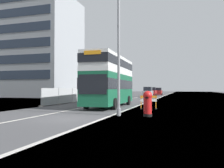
# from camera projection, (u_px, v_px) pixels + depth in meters

# --- Properties ---
(ground) EXTENTS (140.00, 280.00, 0.10)m
(ground) POSITION_uv_depth(u_px,v_px,m) (78.00, 119.00, 13.99)
(ground) COLOR #424244
(double_decker_bus) EXTENTS (3.10, 10.60, 4.99)m
(double_decker_bus) POSITION_uv_depth(u_px,v_px,m) (110.00, 80.00, 23.48)
(double_decker_bus) COLOR #145638
(double_decker_bus) RESTS_ON ground
(lamppost_foreground) EXTENTS (0.29, 0.70, 9.00)m
(lamppost_foreground) POSITION_uv_depth(u_px,v_px,m) (119.00, 52.00, 15.61)
(lamppost_foreground) COLOR gray
(lamppost_foreground) RESTS_ON ground
(red_pillar_postbox) EXTENTS (0.59, 0.59, 1.66)m
(red_pillar_postbox) POSITION_uv_depth(u_px,v_px,m) (148.00, 102.00, 15.07)
(red_pillar_postbox) COLOR black
(red_pillar_postbox) RESTS_ON ground
(roadworks_barrier) EXTENTS (1.51, 0.81, 1.18)m
(roadworks_barrier) POSITION_uv_depth(u_px,v_px,m) (149.00, 101.00, 20.62)
(roadworks_barrier) COLOR orange
(roadworks_barrier) RESTS_ON ground
(construction_site_fence) EXTENTS (0.44, 27.40, 1.91)m
(construction_site_fence) POSITION_uv_depth(u_px,v_px,m) (92.00, 94.00, 36.31)
(construction_site_fence) COLOR #A8AAAD
(construction_site_fence) RESTS_ON ground
(car_oncoming_near) EXTENTS (2.09, 4.05, 2.21)m
(car_oncoming_near) POSITION_uv_depth(u_px,v_px,m) (120.00, 93.00, 41.56)
(car_oncoming_near) COLOR black
(car_oncoming_near) RESTS_ON ground
(car_receding_mid) EXTENTS (1.94, 4.08, 2.17)m
(car_receding_mid) POSITION_uv_depth(u_px,v_px,m) (148.00, 92.00, 49.63)
(car_receding_mid) COLOR gray
(car_receding_mid) RESTS_ON ground
(car_receding_far) EXTENTS (2.01, 4.02, 2.15)m
(car_receding_far) POSITION_uv_depth(u_px,v_px,m) (152.00, 92.00, 59.05)
(car_receding_far) COLOR maroon
(car_receding_far) RESTS_ON ground
(car_far_side) EXTENTS (2.09, 4.19, 2.06)m
(car_far_side) POSITION_uv_depth(u_px,v_px,m) (158.00, 92.00, 65.06)
(car_far_side) COLOR maroon
(car_far_side) RESTS_ON ground
(bare_tree_far_verge_near) EXTENTS (3.05, 2.41, 4.36)m
(bare_tree_far_verge_near) POSITION_uv_depth(u_px,v_px,m) (96.00, 88.00, 50.06)
(bare_tree_far_verge_near) COLOR #4C3D2D
(bare_tree_far_verge_near) RESTS_ON ground
(backdrop_office_block) EXTENTS (28.89, 13.86, 21.80)m
(backdrop_office_block) POSITION_uv_depth(u_px,v_px,m) (16.00, 50.00, 54.53)
(backdrop_office_block) COLOR gray
(backdrop_office_block) RESTS_ON ground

